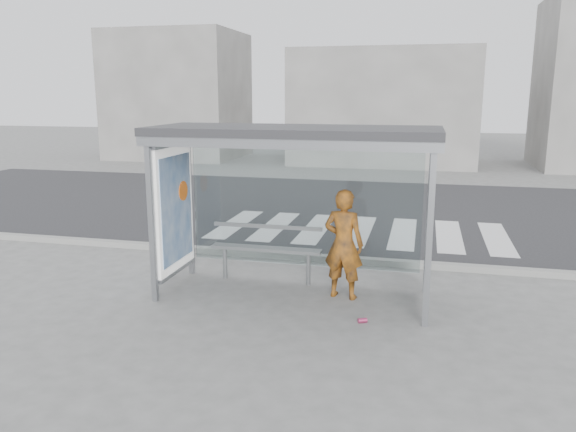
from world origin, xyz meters
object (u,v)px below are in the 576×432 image
object	(u,v)px
person	(344,244)
bench	(266,249)
soda_can	(362,320)
bus_shelter	(271,169)

from	to	relation	value
person	bench	distance (m)	1.46
soda_can	bench	bearing A→B (deg)	142.04
bus_shelter	person	distance (m)	1.59
soda_can	person	bearing A→B (deg)	113.77
bench	soda_can	distance (m)	2.31
bus_shelter	bench	world-z (taller)	bus_shelter
person	bus_shelter	bearing A→B (deg)	14.90
bus_shelter	bench	xyz separation A→B (m)	(-0.24, 0.52, -1.41)
bench	person	bearing A→B (deg)	-18.07
person	soda_can	distance (m)	1.31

